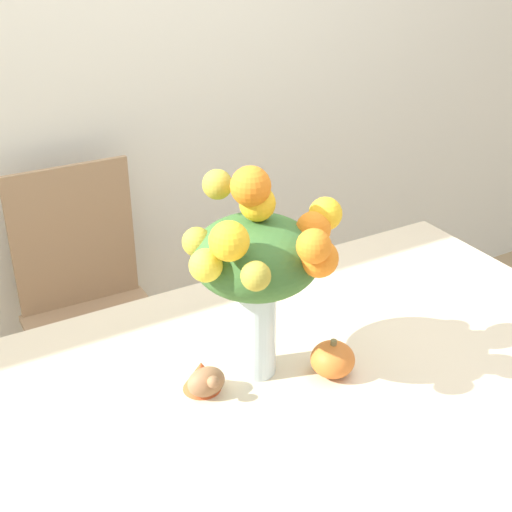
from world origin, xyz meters
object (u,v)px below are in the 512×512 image
(flower_vase, at_px, (258,261))
(turkey_figurine, at_px, (204,378))
(dining_chair_near_window, at_px, (92,312))
(pumpkin, at_px, (332,359))

(flower_vase, height_order, turkey_figurine, flower_vase)
(turkey_figurine, distance_m, dining_chair_near_window, 0.86)
(turkey_figurine, relative_size, dining_chair_near_window, 0.12)
(turkey_figurine, bearing_deg, flower_vase, -0.90)
(flower_vase, distance_m, dining_chair_near_window, 0.98)
(flower_vase, distance_m, pumpkin, 0.30)
(flower_vase, xyz_separation_m, turkey_figurine, (-0.14, 0.00, -0.25))
(pumpkin, xyz_separation_m, dining_chair_near_window, (-0.29, 0.90, -0.28))
(flower_vase, height_order, dining_chair_near_window, flower_vase)
(pumpkin, height_order, turkey_figurine, pumpkin)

